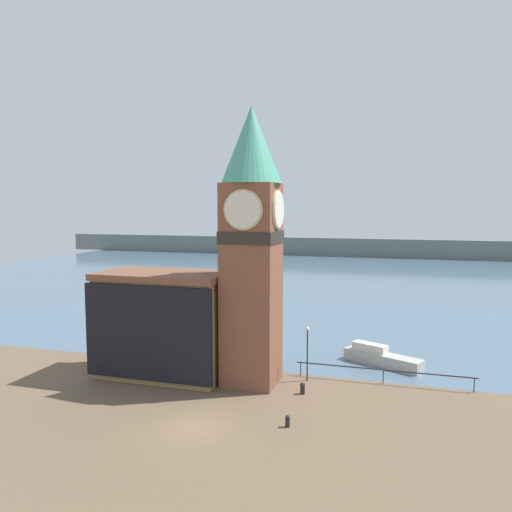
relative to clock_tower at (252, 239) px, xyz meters
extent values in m
plane|color=brown|center=(-1.00, -8.70, -10.96)|extent=(160.00, 160.00, 0.00)
cube|color=slate|center=(-1.00, 62.95, -10.97)|extent=(160.00, 120.00, 0.00)
cube|color=slate|center=(-1.00, 102.95, -8.46)|extent=(180.00, 3.00, 5.00)
cube|color=#232328|center=(9.59, 2.70, -9.91)|extent=(13.32, 0.08, 0.08)
cylinder|color=#232328|center=(3.23, 2.70, -10.44)|extent=(0.07, 0.07, 1.05)
cylinder|color=#232328|center=(9.59, 2.70, -10.44)|extent=(0.07, 0.07, 1.05)
cylinder|color=#232328|center=(15.95, 2.70, -10.44)|extent=(0.07, 0.07, 1.05)
cube|color=brown|center=(-0.01, 0.01, -3.45)|extent=(3.88, 3.88, 15.03)
cube|color=#2D2823|center=(-0.01, 0.01, 0.14)|extent=(4.00, 4.00, 0.90)
cylinder|color=tan|center=(-0.01, -1.99, 2.15)|extent=(2.88, 0.12, 2.88)
cylinder|color=silver|center=(-0.01, -2.07, 2.15)|extent=(2.62, 0.12, 2.62)
cylinder|color=tan|center=(1.99, 0.01, 2.15)|extent=(0.12, 2.88, 2.88)
cylinder|color=silver|center=(2.07, 0.01, 2.15)|extent=(0.12, 2.62, 2.62)
cone|color=teal|center=(-0.01, 0.01, 6.88)|extent=(4.46, 4.46, 5.63)
cube|color=#A88451|center=(-7.19, -0.15, -7.10)|extent=(9.78, 5.32, 7.73)
cube|color=brown|center=(-7.19, -0.15, -2.99)|extent=(10.18, 5.72, 0.50)
cube|color=black|center=(-7.19, -2.97, -6.95)|extent=(10.28, 0.30, 7.11)
cube|color=#B7B2A8|center=(9.35, 7.25, -10.47)|extent=(6.76, 4.27, 0.98)
cube|color=silver|center=(8.25, 7.78, -9.65)|extent=(3.14, 2.22, 0.66)
cylinder|color=black|center=(4.37, -6.75, -10.66)|extent=(0.28, 0.28, 0.60)
sphere|color=black|center=(4.37, -6.75, -10.36)|extent=(0.30, 0.30, 0.30)
cylinder|color=black|center=(4.17, -1.18, -10.63)|extent=(0.34, 0.34, 0.67)
sphere|color=black|center=(4.17, -1.18, -10.30)|extent=(0.35, 0.35, 0.35)
cylinder|color=black|center=(3.95, 1.63, -8.99)|extent=(0.10, 0.10, 3.96)
sphere|color=silver|center=(3.95, 1.63, -6.91)|extent=(0.32, 0.32, 0.32)
camera|label=1|loc=(10.94, -35.18, 2.27)|focal=35.00mm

